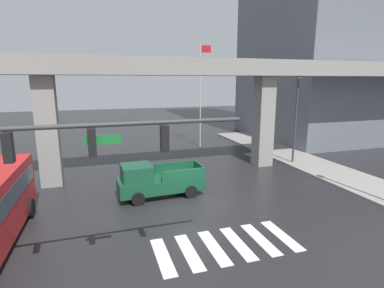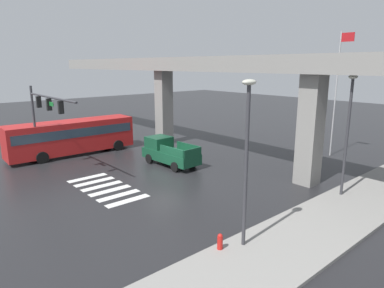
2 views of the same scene
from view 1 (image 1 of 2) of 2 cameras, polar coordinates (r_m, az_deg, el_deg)
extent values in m
plane|color=#232326|center=(17.52, 0.03, -11.16)|extent=(120.00, 120.00, 0.00)
cube|color=silver|center=(12.85, -5.56, -20.48)|extent=(0.55, 2.80, 0.01)
cube|color=silver|center=(13.08, -0.56, -19.78)|extent=(0.55, 2.80, 0.01)
cube|color=silver|center=(13.40, 4.19, -18.97)|extent=(0.55, 2.80, 0.01)
cube|color=silver|center=(13.80, 8.65, -18.09)|extent=(0.55, 2.80, 0.01)
cube|color=silver|center=(14.27, 12.80, -17.18)|extent=(0.55, 2.80, 0.01)
cube|color=silver|center=(14.81, 16.62, -16.25)|extent=(0.55, 2.80, 0.01)
cube|color=gray|center=(21.80, -4.88, 14.42)|extent=(55.88, 2.58, 1.20)
cube|color=gray|center=(21.68, -25.66, 2.12)|extent=(1.30, 1.30, 7.22)
cube|color=gray|center=(25.05, 13.39, 4.17)|extent=(1.30, 1.30, 7.22)
cube|color=gray|center=(25.05, 25.25, -4.96)|extent=(4.00, 36.00, 0.15)
cube|color=#14472D|center=(18.40, -5.89, -7.46)|extent=(5.19, 2.14, 0.80)
cube|color=#14472D|center=(17.85, -10.48, -5.35)|extent=(1.78, 1.83, 0.90)
cube|color=#3F5160|center=(17.78, -11.96, -5.48)|extent=(0.18, 1.67, 0.77)
cube|color=#14472D|center=(17.69, -1.60, -5.81)|extent=(2.65, 0.23, 0.60)
cube|color=#14472D|center=(19.28, -3.30, -4.31)|extent=(2.65, 0.23, 0.60)
cube|color=#14472D|center=(18.93, 1.42, -4.61)|extent=(0.18, 1.75, 0.60)
cylinder|color=black|center=(17.41, -10.21, -10.17)|extent=(0.77, 0.32, 0.76)
cylinder|color=black|center=(19.07, -11.21, -8.20)|extent=(0.77, 0.32, 0.76)
cylinder|color=black|center=(18.17, -0.24, -8.99)|extent=(0.77, 0.32, 0.76)
cylinder|color=black|center=(19.77, -2.08, -7.23)|extent=(0.77, 0.32, 0.76)
cube|color=#2D3D4C|center=(19.08, -31.55, -4.75)|extent=(2.25, 0.13, 1.49)
cylinder|color=black|center=(17.79, -28.44, -10.65)|extent=(0.37, 0.97, 0.96)
cylinder|color=#38383D|center=(9.32, -15.56, 3.56)|extent=(8.60, 0.14, 0.14)
cube|color=black|center=(9.69, -31.51, -0.60)|extent=(0.24, 0.32, 0.84)
sphere|color=green|center=(9.74, -31.34, -2.10)|extent=(0.17, 0.17, 0.17)
cube|color=black|center=(9.40, -18.42, 0.23)|extent=(0.24, 0.32, 0.84)
sphere|color=green|center=(9.46, -18.32, -1.31)|extent=(0.17, 0.17, 0.17)
cube|color=black|center=(9.62, -5.23, 1.07)|extent=(0.24, 0.32, 0.84)
sphere|color=green|center=(9.68, -5.20, -0.44)|extent=(0.17, 0.17, 0.17)
cube|color=#19722D|center=(9.39, -16.62, 0.77)|extent=(1.10, 0.04, 0.28)
cylinder|color=#38383D|center=(26.09, 19.01, 3.90)|extent=(0.16, 0.16, 7.00)
ellipsoid|color=beige|center=(25.87, 19.56, 11.85)|extent=(0.44, 0.70, 0.24)
cylinder|color=silver|center=(31.16, 1.60, 8.94)|extent=(0.12, 0.12, 10.43)
cube|color=red|center=(31.45, 2.64, 17.57)|extent=(1.10, 0.04, 0.70)
camera|label=2|loc=(24.34, 70.28, 6.25)|focal=32.00mm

